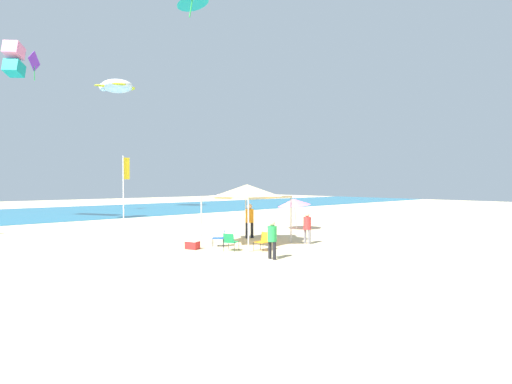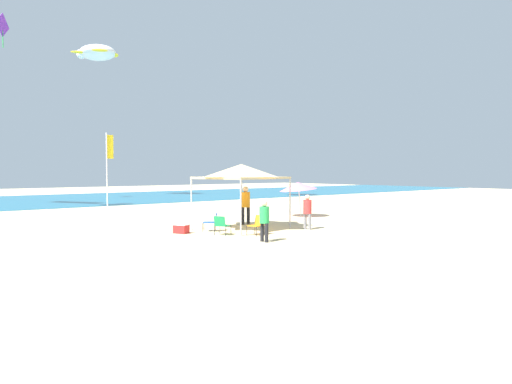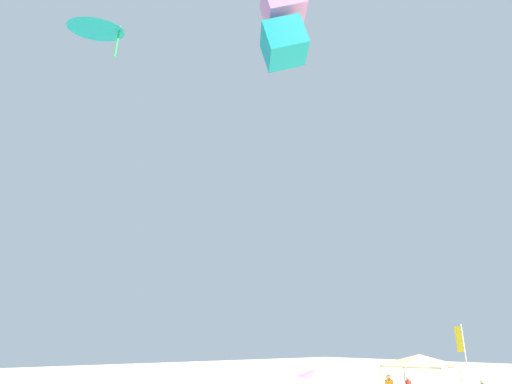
# 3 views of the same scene
# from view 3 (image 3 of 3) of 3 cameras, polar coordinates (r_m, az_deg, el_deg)

# --- Properties ---
(canopy_tent) EXTENTS (3.90, 3.68, 3.01)m
(canopy_tent) POSITION_cam_3_polar(r_m,az_deg,el_deg) (28.53, 20.62, -19.93)
(canopy_tent) COLOR #B7B7BC
(canopy_tent) RESTS_ON ground
(beach_umbrella) EXTENTS (2.23, 2.21, 2.18)m
(beach_umbrella) POSITION_cam_3_polar(r_m,az_deg,el_deg) (30.34, 7.73, -22.36)
(beach_umbrella) COLOR silver
(beach_umbrella) RESTS_ON ground
(banner_flag) EXTENTS (0.36, 0.06, 4.47)m
(banner_flag) POSITION_cam_3_polar(r_m,az_deg,el_deg) (22.67, 25.74, -19.87)
(banner_flag) COLOR silver
(banner_flag) RESTS_ON ground
(kite_box_pink) EXTENTS (1.62, 1.65, 2.48)m
(kite_box_pink) POSITION_cam_3_polar(r_m,az_deg,el_deg) (13.01, 3.60, 21.05)
(kite_box_pink) COLOR pink
(kite_delta_teal) EXTENTS (4.63, 4.61, 3.02)m
(kite_delta_teal) POSITION_cam_3_polar(r_m,az_deg,el_deg) (29.43, -20.13, 19.81)
(kite_delta_teal) COLOR teal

